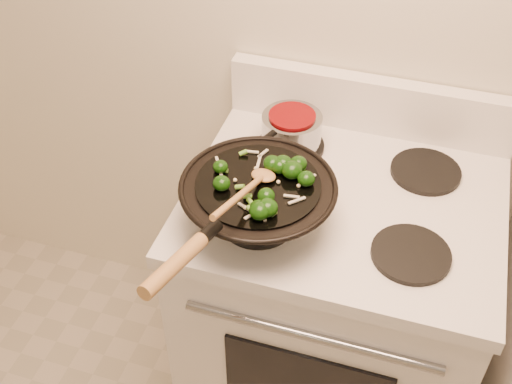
% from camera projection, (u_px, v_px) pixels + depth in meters
% --- Properties ---
extents(stove, '(0.78, 0.67, 1.08)m').
position_uv_depth(stove, '(331.00, 308.00, 1.90)').
color(stove, white).
rests_on(stove, ground).
extents(wok, '(0.36, 0.60, 0.19)m').
position_uv_depth(wok, '(257.00, 201.00, 1.47)').
color(wok, black).
rests_on(wok, stove).
extents(stirfry, '(0.25, 0.25, 0.04)m').
position_uv_depth(stirfry, '(272.00, 182.00, 1.42)').
color(stirfry, '#0F3307').
rests_on(stirfry, wok).
extents(wooden_spoon, '(0.07, 0.26, 0.09)m').
position_uv_depth(wooden_spoon, '(250.00, 187.00, 1.39)').
color(wooden_spoon, '#A57440').
rests_on(wooden_spoon, wok).
extents(saucepan, '(0.16, 0.25, 0.09)m').
position_uv_depth(saucepan, '(291.00, 130.00, 1.69)').
color(saucepan, gray).
rests_on(saucepan, stove).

